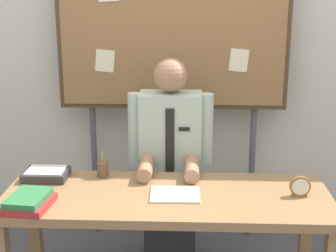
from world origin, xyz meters
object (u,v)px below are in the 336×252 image
(desk, at_px, (167,209))
(paper_tray, at_px, (46,174))
(person, at_px, (170,172))
(desk_clock, at_px, (300,187))
(pen_holder, at_px, (103,169))
(bulletin_board, at_px, (173,26))
(open_notebook, at_px, (175,195))
(book_stack, at_px, (29,201))

(desk, bearing_deg, paper_tray, 164.78)
(paper_tray, bearing_deg, person, 24.11)
(person, relative_size, paper_tray, 5.44)
(desk_clock, bearing_deg, pen_holder, 167.96)
(bulletin_board, xyz_separation_m, paper_tray, (-0.74, -0.70, -0.83))
(person, bearing_deg, pen_holder, -144.73)
(person, relative_size, open_notebook, 5.19)
(bulletin_board, relative_size, pen_holder, 13.83)
(person, bearing_deg, book_stack, -134.31)
(bulletin_board, bearing_deg, paper_tray, -136.53)
(open_notebook, xyz_separation_m, desk_clock, (0.69, 0.02, 0.05))
(pen_holder, height_order, paper_tray, pen_holder)
(bulletin_board, distance_m, open_notebook, 1.25)
(desk, relative_size, person, 1.30)
(bulletin_board, xyz_separation_m, pen_holder, (-0.40, -0.65, -0.81))
(person, xyz_separation_m, open_notebook, (0.05, -0.55, 0.08))
(desk, distance_m, person, 0.53)
(book_stack, distance_m, desk_clock, 1.47)
(person, relative_size, book_stack, 4.94)
(open_notebook, distance_m, desk_clock, 0.69)
(pen_holder, bearing_deg, desk_clock, -12.04)
(book_stack, xyz_separation_m, open_notebook, (0.77, 0.18, -0.03))
(book_stack, height_order, paper_tray, book_stack)
(paper_tray, bearing_deg, desk_clock, -7.58)
(person, xyz_separation_m, bulletin_board, (-0.00, 0.37, 0.92))
(open_notebook, xyz_separation_m, pen_holder, (-0.45, 0.27, 0.04))
(person, relative_size, bulletin_board, 0.64)
(bulletin_board, distance_m, book_stack, 1.55)
(open_notebook, bearing_deg, paper_tray, 164.30)
(desk, relative_size, bulletin_board, 0.83)
(desk_clock, height_order, paper_tray, desk_clock)
(paper_tray, bearing_deg, pen_holder, 7.85)
(pen_holder, xyz_separation_m, paper_tray, (-0.34, -0.05, -0.02))
(desk, xyz_separation_m, desk_clock, (0.74, 0.00, 0.14))
(desk, height_order, pen_holder, pen_holder)
(book_stack, bearing_deg, desk_clock, 8.16)
(open_notebook, height_order, pen_holder, pen_holder)
(person, distance_m, bulletin_board, 1.00)
(open_notebook, distance_m, paper_tray, 0.82)
(pen_holder, bearing_deg, desk, -31.64)
(person, bearing_deg, paper_tray, -155.89)
(open_notebook, xyz_separation_m, paper_tray, (-0.79, 0.22, 0.02))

